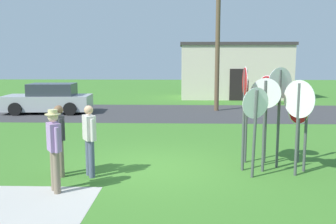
# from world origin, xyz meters

# --- Properties ---
(ground_plane) EXTENTS (80.00, 80.00, 0.00)m
(ground_plane) POSITION_xyz_m (0.00, 0.00, 0.00)
(ground_plane) COLOR #3D7528
(street_asphalt) EXTENTS (60.00, 6.40, 0.01)m
(street_asphalt) POSITION_xyz_m (0.00, 9.75, 0.00)
(street_asphalt) COLOR #38383A
(street_asphalt) RESTS_ON ground
(concrete_path) EXTENTS (3.20, 2.40, 0.01)m
(concrete_path) POSITION_xyz_m (-2.50, -2.66, 0.00)
(concrete_path) COLOR #ADAAA3
(concrete_path) RESTS_ON ground
(building_background) EXTENTS (7.66, 3.85, 3.85)m
(building_background) POSITION_xyz_m (4.59, 17.33, 1.93)
(building_background) COLOR beige
(building_background) RESTS_ON ground
(utility_pole) EXTENTS (1.80, 0.24, 7.43)m
(utility_pole) POSITION_xyz_m (2.72, 10.60, 3.89)
(utility_pole) COLOR brown
(utility_pole) RESTS_ON ground
(parked_car_on_street) EXTENTS (4.39, 2.20, 1.51)m
(parked_car_on_street) POSITION_xyz_m (-5.94, 9.48, 0.69)
(parked_car_on_street) COLOR #A5A8AD
(parked_car_on_street) RESTS_ON ground
(stop_sign_rear_right) EXTENTS (0.66, 0.35, 2.12)m
(stop_sign_rear_right) POSITION_xyz_m (2.49, -0.70, 1.44)
(stop_sign_rear_right) COLOR #474C4C
(stop_sign_rear_right) RESTS_ON ground
(stop_sign_leaning_right) EXTENTS (0.69, 0.27, 2.30)m
(stop_sign_leaning_right) POSITION_xyz_m (2.83, -0.19, 1.57)
(stop_sign_leaning_right) COLOR #474C4C
(stop_sign_leaning_right) RESTS_ON ground
(stop_sign_leaning_left) EXTENTS (0.19, 0.68, 1.99)m
(stop_sign_leaning_left) POSITION_xyz_m (3.84, -0.16, 1.34)
(stop_sign_leaning_left) COLOR #474C4C
(stop_sign_leaning_left) RESTS_ON ground
(stop_sign_rear_left) EXTENTS (0.75, 0.49, 1.89)m
(stop_sign_rear_left) POSITION_xyz_m (3.94, 0.68, 1.28)
(stop_sign_rear_left) COLOR #474C4C
(stop_sign_rear_left) RESTS_ON ground
(stop_sign_nearest) EXTENTS (0.69, 0.40, 2.55)m
(stop_sign_nearest) POSITION_xyz_m (3.26, 0.16, 1.75)
(stop_sign_nearest) COLOR #474C4C
(stop_sign_nearest) RESTS_ON ground
(stop_sign_far_back) EXTENTS (0.20, 0.85, 2.27)m
(stop_sign_far_back) POSITION_xyz_m (2.53, 0.60, 1.57)
(stop_sign_far_back) COLOR #474C4C
(stop_sign_far_back) RESTS_ON ground
(stop_sign_low_front) EXTENTS (0.07, 0.72, 2.58)m
(stop_sign_low_front) POSITION_xyz_m (2.34, -0.12, 1.75)
(stop_sign_low_front) COLOR #474C4C
(stop_sign_low_front) RESTS_ON ground
(stop_sign_tallest) EXTENTS (0.50, 0.75, 2.27)m
(stop_sign_tallest) POSITION_xyz_m (3.53, -0.49, 1.57)
(stop_sign_tallest) COLOR #474C4C
(stop_sign_tallest) RESTS_ON ground
(stop_sign_center_cluster) EXTENTS (0.33, 0.54, 2.34)m
(stop_sign_center_cluster) POSITION_xyz_m (3.02, 0.55, 1.55)
(stop_sign_center_cluster) COLOR #474C4C
(stop_sign_center_cluster) RESTS_ON ground
(person_in_blue) EXTENTS (0.38, 0.50, 1.69)m
(person_in_blue) POSITION_xyz_m (-1.33, -0.72, 0.95)
(person_in_blue) COLOR #4C5670
(person_in_blue) RESTS_ON ground
(person_in_dark_shirt) EXTENTS (0.38, 0.49, 1.74)m
(person_in_dark_shirt) POSITION_xyz_m (-1.81, -1.76, 0.98)
(person_in_dark_shirt) COLOR #7A6B56
(person_in_dark_shirt) RESTS_ON ground
(person_in_teal) EXTENTS (0.34, 0.53, 1.69)m
(person_in_teal) POSITION_xyz_m (-2.04, -0.70, 0.95)
(person_in_teal) COLOR #7A6B56
(person_in_teal) RESTS_ON ground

